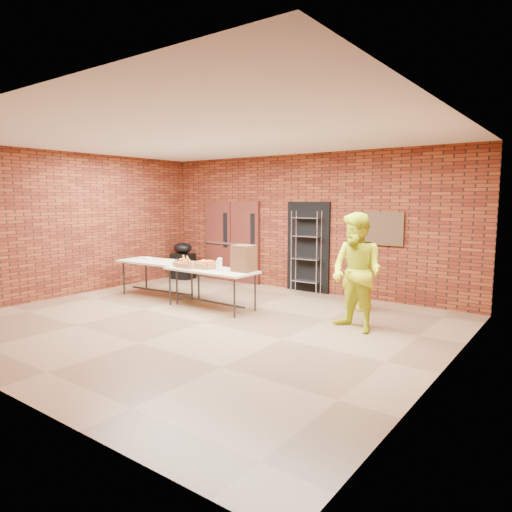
# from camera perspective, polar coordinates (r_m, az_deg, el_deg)

# --- Properties ---
(room) EXTENTS (8.08, 7.08, 3.28)m
(room) POSITION_cam_1_polar(r_m,az_deg,el_deg) (7.91, -6.66, 3.00)
(room) COLOR brown
(room) RESTS_ON ground
(double_doors) EXTENTS (1.78, 0.12, 2.10)m
(double_doors) POSITION_cam_1_polar(r_m,az_deg,el_deg) (11.97, -3.09, 1.83)
(double_doors) COLOR #4E1B16
(double_doors) RESTS_ON room
(dark_doorway) EXTENTS (1.10, 0.06, 2.10)m
(dark_doorway) POSITION_cam_1_polar(r_m,az_deg,el_deg) (10.69, 6.54, 1.12)
(dark_doorway) COLOR black
(dark_doorway) RESTS_ON room
(bronze_plaque) EXTENTS (0.85, 0.04, 0.70)m
(bronze_plaque) POSITION_cam_1_polar(r_m,az_deg,el_deg) (9.87, 15.66, 3.32)
(bronze_plaque) COLOR #422D1A
(bronze_plaque) RESTS_ON room
(wire_rack) EXTENTS (0.70, 0.24, 1.89)m
(wire_rack) POSITION_cam_1_polar(r_m,az_deg,el_deg) (10.57, 6.27, 0.48)
(wire_rack) COLOR #BBB9C1
(wire_rack) RESTS_ON room
(table_left) EXTENTS (2.00, 0.96, 0.80)m
(table_left) POSITION_cam_1_polar(r_m,az_deg,el_deg) (10.31, -11.93, -1.00)
(table_left) COLOR beige
(table_left) RESTS_ON room
(table_right) EXTENTS (1.92, 0.83, 0.78)m
(table_right) POSITION_cam_1_polar(r_m,az_deg,el_deg) (9.07, -5.63, -2.06)
(table_right) COLOR beige
(table_right) RESTS_ON room
(basket_bananas) EXTENTS (0.40, 0.31, 0.12)m
(basket_bananas) POSITION_cam_1_polar(r_m,az_deg,el_deg) (9.47, -8.88, -0.98)
(basket_bananas) COLOR #9F7140
(basket_bananas) RESTS_ON table_right
(basket_oranges) EXTENTS (0.49, 0.38, 0.15)m
(basket_oranges) POSITION_cam_1_polar(r_m,az_deg,el_deg) (9.21, -6.42, -1.10)
(basket_oranges) COLOR #9F7140
(basket_oranges) RESTS_ON table_right
(basket_apples) EXTENTS (0.42, 0.33, 0.13)m
(basket_apples) POSITION_cam_1_polar(r_m,az_deg,el_deg) (9.30, -8.42, -1.11)
(basket_apples) COLOR #9F7140
(basket_apples) RESTS_ON table_right
(muffin_tray) EXTENTS (0.41, 0.41, 0.10)m
(muffin_tray) POSITION_cam_1_polar(r_m,az_deg,el_deg) (9.77, -9.19, -0.71)
(muffin_tray) COLOR #144C1B
(muffin_tray) RESTS_ON table_left
(napkin_box) EXTENTS (0.19, 0.13, 0.06)m
(napkin_box) POSITION_cam_1_polar(r_m,az_deg,el_deg) (10.53, -13.33, -0.32)
(napkin_box) COLOR white
(napkin_box) RESTS_ON table_left
(coffee_dispenser) EXTENTS (0.39, 0.34, 0.51)m
(coffee_dispenser) POSITION_cam_1_polar(r_m,az_deg,el_deg) (8.71, -1.54, -0.29)
(coffee_dispenser) COLOR brown
(coffee_dispenser) RESTS_ON table_right
(cup_stack_front) EXTENTS (0.07, 0.07, 0.22)m
(cup_stack_front) POSITION_cam_1_polar(r_m,az_deg,el_deg) (8.70, -4.77, -1.26)
(cup_stack_front) COLOR white
(cup_stack_front) RESTS_ON table_right
(cup_stack_mid) EXTENTS (0.09, 0.09, 0.27)m
(cup_stack_mid) POSITION_cam_1_polar(r_m,az_deg,el_deg) (8.70, -4.55, -1.12)
(cup_stack_mid) COLOR white
(cup_stack_mid) RESTS_ON table_right
(cup_stack_back) EXTENTS (0.08, 0.08, 0.23)m
(cup_stack_back) POSITION_cam_1_polar(r_m,az_deg,el_deg) (8.89, -4.57, -1.06)
(cup_stack_back) COLOR white
(cup_stack_back) RESTS_ON table_right
(covered_grill) EXTENTS (0.60, 0.53, 0.99)m
(covered_grill) POSITION_cam_1_polar(r_m,az_deg,el_deg) (12.54, -9.12, -0.57)
(covered_grill) COLOR black
(covered_grill) RESTS_ON room
(volunteer_woman) EXTENTS (0.68, 0.53, 1.65)m
(volunteer_woman) POSITION_cam_1_polar(r_m,az_deg,el_deg) (9.07, 12.17, -1.50)
(volunteer_woman) COLOR #CEDE18
(volunteer_woman) RESTS_ON room
(volunteer_man) EXTENTS (1.13, 1.00, 1.95)m
(volunteer_man) POSITION_cam_1_polar(r_m,az_deg,el_deg) (7.63, 12.49, -2.00)
(volunteer_man) COLOR #CEDE18
(volunteer_man) RESTS_ON room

